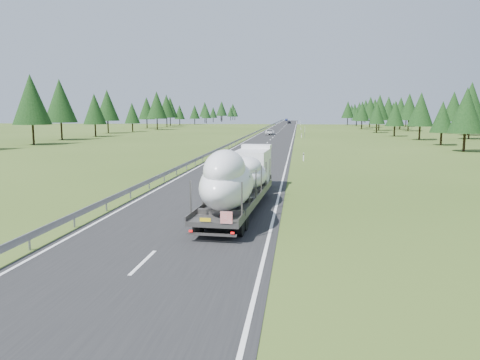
# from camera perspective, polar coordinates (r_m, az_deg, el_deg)

# --- Properties ---
(ground) EXTENTS (400.00, 400.00, 0.00)m
(ground) POSITION_cam_1_polar(r_m,az_deg,el_deg) (27.14, -5.59, -4.06)
(ground) COLOR #354A18
(ground) RESTS_ON ground
(road_surface) EXTENTS (10.00, 400.00, 0.02)m
(road_surface) POSITION_cam_1_polar(r_m,az_deg,el_deg) (126.12, 4.49, 5.64)
(road_surface) COLOR black
(road_surface) RESTS_ON ground
(guardrail) EXTENTS (0.10, 400.00, 0.76)m
(guardrail) POSITION_cam_1_polar(r_m,az_deg,el_deg) (126.39, 2.08, 5.94)
(guardrail) COLOR slate
(guardrail) RESTS_ON ground
(marker_posts) EXTENTS (0.13, 350.08, 1.00)m
(marker_posts) POSITION_cam_1_polar(r_m,az_deg,el_deg) (180.92, 7.39, 6.56)
(marker_posts) COLOR silver
(marker_posts) RESTS_ON ground
(highway_sign) EXTENTS (0.08, 0.90, 2.60)m
(highway_sign) POSITION_cam_1_polar(r_m,az_deg,el_deg) (105.93, 7.90, 6.06)
(highway_sign) COLOR slate
(highway_sign) RESTS_ON ground
(tree_line_right) EXTENTS (26.38, 353.53, 12.54)m
(tree_line_right) POSITION_cam_1_polar(r_m,az_deg,el_deg) (156.88, 19.96, 8.26)
(tree_line_right) COLOR black
(tree_line_right) RESTS_ON ground
(tree_line_left) EXTENTS (14.96, 353.97, 12.57)m
(tree_line_left) POSITION_cam_1_polar(r_m,az_deg,el_deg) (177.29, -9.12, 8.66)
(tree_line_left) COLOR black
(tree_line_left) RESTS_ON ground
(boat_truck) EXTENTS (3.16, 17.58, 3.97)m
(boat_truck) POSITION_cam_1_polar(r_m,az_deg,el_deg) (27.83, 0.07, 0.49)
(boat_truck) COLOR white
(boat_truck) RESTS_ON ground
(distant_van) EXTENTS (2.66, 5.19, 1.40)m
(distant_van) POSITION_cam_1_polar(r_m,az_deg,el_deg) (119.89, 3.66, 5.85)
(distant_van) COLOR silver
(distant_van) RESTS_ON ground
(distant_car_dark) EXTENTS (1.89, 4.51, 1.53)m
(distant_car_dark) POSITION_cam_1_polar(r_m,az_deg,el_deg) (238.80, 6.01, 7.04)
(distant_car_dark) COLOR black
(distant_car_dark) RESTS_ON ground
(distant_car_blue) EXTENTS (1.73, 4.60, 1.50)m
(distant_car_blue) POSITION_cam_1_polar(r_m,az_deg,el_deg) (308.81, 5.68, 7.32)
(distant_car_blue) COLOR #161C3E
(distant_car_blue) RESTS_ON ground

